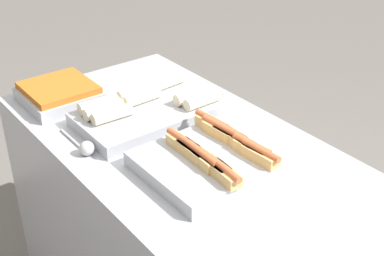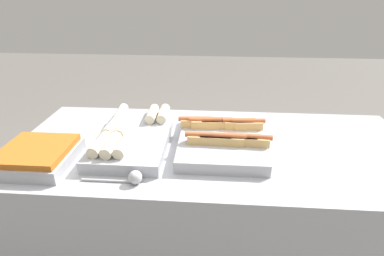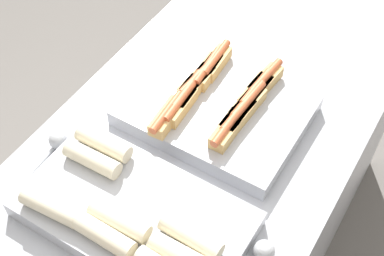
% 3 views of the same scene
% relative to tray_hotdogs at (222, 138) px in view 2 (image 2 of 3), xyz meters
% --- Properties ---
extents(counter, '(1.76, 0.78, 0.94)m').
position_rel_tray_hotdogs_xyz_m(counter, '(-0.03, -0.00, -0.51)').
color(counter, '#A8AAB2').
rests_on(counter, ground_plane).
extents(tray_hotdogs, '(0.40, 0.47, 0.10)m').
position_rel_tray_hotdogs_xyz_m(tray_hotdogs, '(0.00, 0.00, 0.00)').
color(tray_hotdogs, '#A8AAB2').
rests_on(tray_hotdogs, counter).
extents(tray_wraps, '(0.30, 0.53, 0.10)m').
position_rel_tray_hotdogs_xyz_m(tray_wraps, '(-0.39, -0.00, -0.00)').
color(tray_wraps, '#A8AAB2').
rests_on(tray_wraps, counter).
extents(tray_side_front, '(0.27, 0.27, 0.07)m').
position_rel_tray_hotdogs_xyz_m(tray_side_front, '(-0.72, -0.20, -0.00)').
color(tray_side_front, '#A8AAB2').
rests_on(tray_side_front, counter).
extents(serving_spoon_near, '(0.22, 0.05, 0.05)m').
position_rel_tray_hotdogs_xyz_m(serving_spoon_near, '(-0.32, -0.30, -0.02)').
color(serving_spoon_near, '#B2B5BA').
rests_on(serving_spoon_near, counter).
extents(serving_spoon_far, '(0.23, 0.05, 0.05)m').
position_rel_tray_hotdogs_xyz_m(serving_spoon_far, '(-0.32, 0.30, -0.02)').
color(serving_spoon_far, '#B2B5BA').
rests_on(serving_spoon_far, counter).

